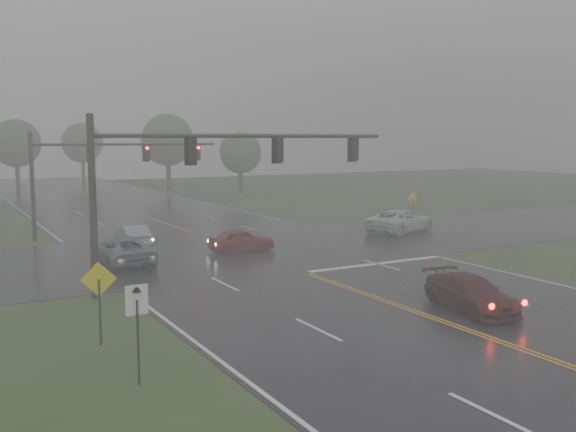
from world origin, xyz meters
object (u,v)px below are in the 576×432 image
signal_gantry_near (197,166)px  signal_gantry_far (94,163)px  sedan_maroon (470,310)px  sedan_silver (133,247)px  pickup_white (401,232)px  car_grey (122,264)px  sedan_red (242,252)px

signal_gantry_near → signal_gantry_far: (-0.62, 17.14, -0.44)m
signal_gantry_near → signal_gantry_far: 17.16m
sedan_maroon → signal_gantry_near: signal_gantry_near is taller
sedan_silver → pickup_white: bearing=172.5°
car_grey → sedan_red: bearing=-178.9°
pickup_white → signal_gantry_near: size_ratio=0.40×
signal_gantry_far → car_grey: bearing=-95.8°
sedan_maroon → signal_gantry_far: bearing=116.3°
sedan_red → signal_gantry_far: 12.83m
signal_gantry_far → sedan_red: bearing=-58.9°
signal_gantry_near → signal_gantry_far: signal_gantry_near is taller
sedan_silver → car_grey: size_ratio=0.78×
sedan_red → pickup_white: 13.26m
signal_gantry_near → sedan_maroon: bearing=-50.1°
signal_gantry_far → pickup_white: bearing=-24.2°
sedan_silver → sedan_red: bearing=140.1°
signal_gantry_near → pickup_white: bearing=24.4°
sedan_red → sedan_maroon: bearing=-167.3°
car_grey → sedan_maroon: bearing=119.1°
car_grey → signal_gantry_near: signal_gantry_near is taller
pickup_white → signal_gantry_near: bearing=95.8°
pickup_white → sedan_maroon: bearing=129.3°
sedan_silver → signal_gantry_near: signal_gantry_near is taller
sedan_silver → car_grey: 5.45m
sedan_maroon → car_grey: car_grey is taller
sedan_red → car_grey: bearing=97.5°
pickup_white → signal_gantry_far: size_ratio=0.46×
pickup_white → signal_gantry_far: bearing=47.1°
sedan_silver → sedan_maroon: bearing=112.0°
sedan_maroon → signal_gantry_near: (-7.65, 9.15, 5.42)m
sedan_silver → signal_gantry_far: (-0.95, 5.36, 4.97)m
pickup_white → signal_gantry_near: signal_gantry_near is taller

